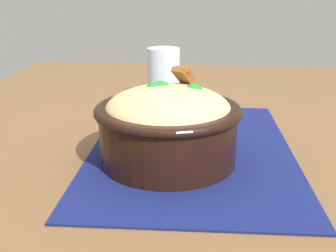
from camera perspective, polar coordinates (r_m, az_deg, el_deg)
table at (r=0.63m, az=2.35°, el=-9.02°), size 1.37×1.00×0.75m
placemat at (r=0.61m, az=3.22°, el=-3.18°), size 0.44×0.31×0.00m
bowl at (r=0.55m, az=0.01°, el=0.52°), size 0.22×0.22×0.13m
fork at (r=0.67m, az=2.71°, el=-0.83°), size 0.04×0.13×0.00m
drinking_glass at (r=0.85m, az=-0.61°, el=6.54°), size 0.07×0.07×0.11m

